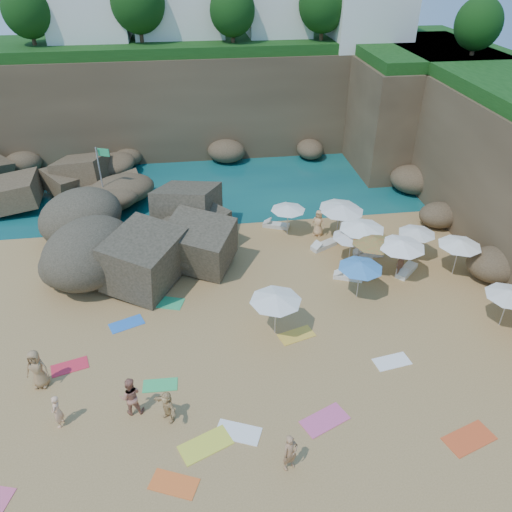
{
  "coord_description": "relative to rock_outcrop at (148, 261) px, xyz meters",
  "views": [
    {
      "loc": [
        -0.98,
        -18.31,
        16.07
      ],
      "look_at": [
        2.0,
        3.0,
        2.0
      ],
      "focal_mm": 35.0,
      "sensor_mm": 36.0,
      "label": 1
    }
  ],
  "objects": [
    {
      "name": "ground",
      "position": [
        3.87,
        -6.37,
        0.0
      ],
      "size": [
        120.0,
        120.0,
        0.0
      ],
      "primitive_type": "plane",
      "color": "tan",
      "rests_on": "ground"
    },
    {
      "name": "seawater",
      "position": [
        3.87,
        23.63,
        0.0
      ],
      "size": [
        120.0,
        120.0,
        0.0
      ],
      "primitive_type": "plane",
      "color": "#0C4751",
      "rests_on": "ground"
    },
    {
      "name": "cliff_back",
      "position": [
        5.87,
        18.63,
        4.0
      ],
      "size": [
        44.0,
        8.0,
        8.0
      ],
      "primitive_type": "cube",
      "color": "brown",
      "rests_on": "ground"
    },
    {
      "name": "cliff_corner",
      "position": [
        20.87,
        13.63,
        4.0
      ],
      "size": [
        10.0,
        12.0,
        8.0
      ],
      "primitive_type": "cube",
      "color": "brown",
      "rests_on": "ground"
    },
    {
      "name": "rock_promontory",
      "position": [
        -7.13,
        9.63,
        0.0
      ],
      "size": [
        12.0,
        7.0,
        2.0
      ],
      "primitive_type": null,
      "color": "brown",
      "rests_on": "ground"
    },
    {
      "name": "clifftop_buildings",
      "position": [
        6.83,
        19.42,
        11.24
      ],
      "size": [
        28.48,
        9.48,
        7.0
      ],
      "color": "white",
      "rests_on": "cliff_back"
    },
    {
      "name": "clifftop_trees",
      "position": [
        8.65,
        13.15,
        11.26
      ],
      "size": [
        35.6,
        23.82,
        4.4
      ],
      "color": "#11380F",
      "rests_on": "ground"
    },
    {
      "name": "marina_masts",
      "position": [
        -12.63,
        23.63,
        3.0
      ],
      "size": [
        3.1,
        0.1,
        6.0
      ],
      "color": "white",
      "rests_on": "ground"
    },
    {
      "name": "rock_outcrop",
      "position": [
        0.0,
        0.0,
        0.0
      ],
      "size": [
        9.11,
        7.06,
        3.49
      ],
      "primitive_type": null,
      "rotation": [
        0.0,
        0.0,
        0.06
      ],
      "color": "brown",
      "rests_on": "ground"
    },
    {
      "name": "flag_pole",
      "position": [
        -2.89,
        6.72,
        2.89
      ],
      "size": [
        0.86,
        0.35,
        4.53
      ],
      "color": "silver",
      "rests_on": "ground"
    },
    {
      "name": "parasol_0",
      "position": [
        8.6,
        1.92,
        1.87
      ],
      "size": [
        2.16,
        2.16,
        2.04
      ],
      "color": "silver",
      "rests_on": "ground"
    },
    {
      "name": "parasol_1",
      "position": [
        12.15,
        -1.47,
        2.23
      ],
      "size": [
        2.57,
        2.57,
        2.43
      ],
      "color": "silver",
      "rests_on": "ground"
    },
    {
      "name": "parasol_2",
      "position": [
        11.47,
        -1.84,
        1.91
      ],
      "size": [
        2.2,
        2.2,
        2.08
      ],
      "color": "silver",
      "rests_on": "ground"
    },
    {
      "name": "parasol_3",
      "position": [
        11.61,
        0.66,
        2.28
      ],
      "size": [
        2.62,
        2.62,
        2.48
      ],
      "color": "silver",
      "rests_on": "ground"
    },
    {
      "name": "parasol_4",
      "position": [
        13.6,
        -3.6,
        2.23
      ],
      "size": [
        2.57,
        2.57,
        2.43
      ],
      "color": "silver",
      "rests_on": "ground"
    },
    {
      "name": "parasol_5",
      "position": [
        11.62,
        1.26,
        2.16
      ],
      "size": [
        2.49,
        2.49,
        2.35
      ],
      "color": "silver",
      "rests_on": "ground"
    },
    {
      "name": "parasol_6",
      "position": [
        12.38,
        -2.89,
        2.12
      ],
      "size": [
        2.44,
        2.44,
        2.31
      ],
      "color": "silver",
      "rests_on": "ground"
    },
    {
      "name": "parasol_7",
      "position": [
        16.92,
        -3.63,
        2.02
      ],
      "size": [
        2.32,
        2.32,
        2.2
      ],
      "color": "silver",
      "rests_on": "ground"
    },
    {
      "name": "parasol_8",
      "position": [
        15.3,
        -1.83,
        1.84
      ],
      "size": [
        2.12,
        2.12,
        2.0
      ],
      "color": "silver",
      "rests_on": "ground"
    },
    {
      "name": "parasol_9",
      "position": [
        6.26,
        -7.08,
        2.1
      ],
      "size": [
        2.42,
        2.42,
        2.29
      ],
      "color": "silver",
      "rests_on": "ground"
    },
    {
      "name": "parasol_10",
      "position": [
        10.97,
        -4.92,
        1.99
      ],
      "size": [
        2.29,
        2.29,
        2.16
      ],
      "color": "silver",
      "rests_on": "ground"
    },
    {
      "name": "parasol_11",
      "position": [
        17.16,
        -8.04,
        1.93
      ],
      "size": [
        2.22,
        2.22,
        2.1
      ],
      "color": "silver",
      "rests_on": "ground"
    },
    {
      "name": "lounger_0",
      "position": [
        10.48,
        0.04,
        0.13
      ],
      "size": [
        1.76,
        1.3,
        0.26
      ],
      "primitive_type": "cube",
      "rotation": [
        0.0,
        0.0,
        0.49
      ],
      "color": "silver",
      "rests_on": "ground"
    },
    {
      "name": "lounger_1",
      "position": [
        8.05,
        2.87,
        0.13
      ],
      "size": [
        1.76,
        1.14,
        0.26
      ],
      "primitive_type": "cube",
      "rotation": [
        0.0,
        0.0,
        -0.38
      ],
      "color": "silver",
      "rests_on": "ground"
    },
    {
      "name": "lounger_2",
      "position": [
        14.37,
        -0.58,
        0.15
      ],
      "size": [
        2.06,
        1.07,
        0.31
      ],
      "primitive_type": "cube",
      "rotation": [
        0.0,
        0.0,
        0.22
      ],
      "color": "silver",
      "rests_on": "ground"
    },
    {
      "name": "lounger_3",
      "position": [
        12.86,
        -1.17,
        0.13
      ],
      "size": [
        1.74,
        0.71,
        0.26
      ],
      "primitive_type": "cube",
      "rotation": [
        0.0,
        0.0,
        -0.08
      ],
      "color": "silver",
      "rests_on": "ground"
    },
    {
      "name": "lounger_4",
      "position": [
        11.0,
        -3.28,
        0.12
      ],
      "size": [
        1.66,
        1.07,
        0.25
      ],
      "primitive_type": "cube",
      "rotation": [
        0.0,
        0.0,
        -0.38
      ],
      "color": "white",
      "rests_on": "ground"
    },
    {
      "name": "lounger_5",
      "position": [
        14.4,
        -3.18,
        0.14
      ],
      "size": [
        1.67,
        1.62,
        0.27
      ],
      "primitive_type": "cube",
      "rotation": [
        0.0,
        0.0,
        0.76
      ],
      "color": "silver",
      "rests_on": "ground"
    },
    {
      "name": "towel_2",
      "position": [
        1.48,
        -14.27,
        0.01
      ],
      "size": [
        1.84,
        1.4,
        0.03
      ],
      "primitive_type": "cube",
      "rotation": [
        0.0,
        0.0,
        -0.4
      ],
      "color": "orange",
      "rests_on": "ground"
    },
    {
      "name": "towel_3",
      "position": [
        0.91,
        -9.66,
        0.01
      ],
      "size": [
        1.47,
        0.77,
        0.03
      ],
      "primitive_type": "cube",
      "rotation": [
        0.0,
        0.0,
        -0.03
      ],
      "color": "#35BB63",
      "rests_on": "ground"
    },
    {
      "name": "towel_4",
      "position": [
        2.64,
        -12.85,
        0.02
      ],
      "size": [
        2.15,
        1.64,
        0.03
      ],
      "primitive_type": "cube",
      "rotation": [
        0.0,
        0.0,
        0.4
      ],
      "color": "yellow",
      "rests_on": "ground"
    },
    {
      "name": "towel_5",
      "position": [
        3.91,
        -12.47,
        0.02
      ],
      "size": [
        1.91,
        1.45,
        0.03
      ],
      "primitive_type": "cube",
      "rotation": [
        0.0,
        0.0,
        -0.4
      ],
      "color": "white",
      "rests_on": "ground"
    },
    {
      "name": "towel_7",
      "position": [
        -3.06,
        -8.04,
        0.01
      ],
      "size": [
        1.71,
        1.18,
        0.03
      ],
      "primitive_type": "cube",
      "rotation": [
        0.0,
        0.0,
        0.28
      ],
      "color": "red",
      "rests_on": "ground"
    },
    {
      "name": "towel_8",
      "position": [
        -0.8,
        -5.48,
        0.01
      ],
      "size": [
        1.8,
        1.35,
        0.03
      ],
      "primitive_type": "cube",
      "rotation": [
        0.0,
        0.0,
        0.38
      ],
      "color": "blue",
      "rests_on": "ground"
    },
    {
      "name": "towel_9",
      "position": [
        7.33,
        -12.37,
        0.02
      ],
      "size": [
        2.07,
        1.59,
        0.03
      ],
      "primitive_type": "cube",
      "rotation": [
        0.0,
        0.0,
        0.41
      ],
      "color": "#DF568C",
      "rests_on": "ground"
    },
    {
      "name": "towel_10",
      "position": [
        12.52,
        -13.95,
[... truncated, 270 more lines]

